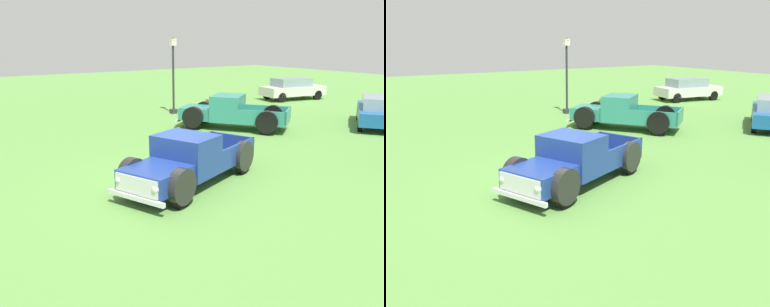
{
  "view_description": "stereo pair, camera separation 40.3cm",
  "coord_description": "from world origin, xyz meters",
  "views": [
    {
      "loc": [
        9.88,
        -5.89,
        4.13
      ],
      "look_at": [
        0.36,
        0.51,
        0.9
      ],
      "focal_mm": 38.45,
      "sensor_mm": 36.0,
      "label": 1
    },
    {
      "loc": [
        10.1,
        -5.56,
        4.13
      ],
      "look_at": [
        0.36,
        0.51,
        0.9
      ],
      "focal_mm": 38.45,
      "sensor_mm": 36.0,
      "label": 2
    }
  ],
  "objects": [
    {
      "name": "pickup_truck_foreground",
      "position": [
        0.5,
        0.18,
        0.72
      ],
      "size": [
        3.45,
        5.22,
        1.51
      ],
      "color": "navy",
      "rests_on": "ground_plane"
    },
    {
      "name": "ground_plane",
      "position": [
        0.0,
        0.0,
        0.0
      ],
      "size": [
        80.0,
        80.0,
        0.0
      ],
      "primitive_type": "plane",
      "color": "#5B9342"
    },
    {
      "name": "sedan_distant_b",
      "position": [
        -9.97,
        15.85,
        0.78
      ],
      "size": [
        2.53,
        4.68,
        1.48
      ],
      "color": "silver",
      "rests_on": "ground_plane"
    },
    {
      "name": "pickup_truck_behind_left",
      "position": [
        -5.11,
        6.15,
        0.75
      ],
      "size": [
        5.2,
        4.5,
        1.57
      ],
      "color": "#2D8475",
      "rests_on": "ground_plane"
    },
    {
      "name": "picnic_table",
      "position": [
        -8.7,
        8.87,
        0.49
      ],
      "size": [
        1.79,
        2.04,
        0.78
      ],
      "color": "olive",
      "rests_on": "ground_plane"
    },
    {
      "name": "lamp_post_far",
      "position": [
        -9.88,
        6.15,
        2.18
      ],
      "size": [
        0.36,
        0.36,
        4.17
      ],
      "color": "#2D2D33",
      "rests_on": "ground_plane"
    }
  ]
}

